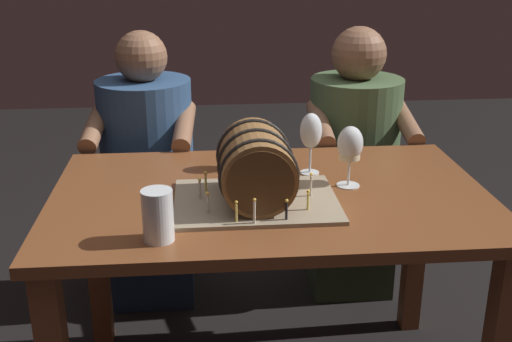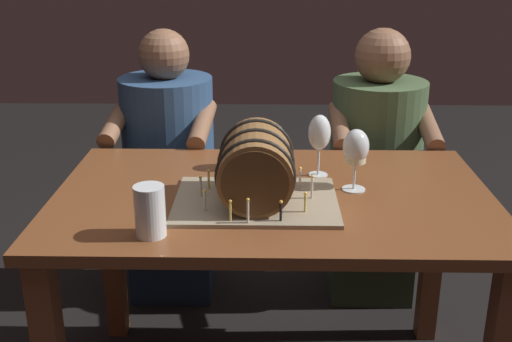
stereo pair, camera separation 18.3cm
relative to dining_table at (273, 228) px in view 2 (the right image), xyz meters
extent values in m
cube|color=brown|center=(0.00, 0.00, 0.10)|extent=(1.33, 0.83, 0.03)
cube|color=brown|center=(-0.61, 0.36, -0.28)|extent=(0.07, 0.07, 0.72)
cube|color=brown|center=(0.61, 0.36, -0.28)|extent=(0.07, 0.07, 0.72)
cube|color=gray|center=(-0.05, -0.08, 0.12)|extent=(0.48, 0.36, 0.01)
cylinder|color=brown|center=(-0.05, -0.08, 0.23)|extent=(0.21, 0.28, 0.21)
cylinder|color=#4F371E|center=(-0.05, -0.22, 0.23)|extent=(0.18, 0.00, 0.18)
cylinder|color=#4F371E|center=(-0.05, 0.07, 0.23)|extent=(0.18, 0.00, 0.18)
torus|color=black|center=(-0.05, -0.17, 0.23)|extent=(0.22, 0.01, 0.22)
torus|color=black|center=(-0.05, -0.08, 0.23)|extent=(0.22, 0.01, 0.22)
torus|color=black|center=(-0.05, 0.02, 0.23)|extent=(0.22, 0.01, 0.22)
cylinder|color=silver|center=(0.11, -0.07, 0.16)|extent=(0.01, 0.01, 0.06)
sphere|color=#F9C64C|center=(0.11, -0.07, 0.20)|extent=(0.01, 0.01, 0.01)
cylinder|color=silver|center=(0.08, 0.02, 0.16)|extent=(0.01, 0.01, 0.06)
sphere|color=#F9C64C|center=(0.08, 0.02, 0.19)|extent=(0.01, 0.01, 0.01)
cylinder|color=silver|center=(0.04, 0.06, 0.16)|extent=(0.01, 0.01, 0.06)
sphere|color=#F9C64C|center=(0.04, 0.06, 0.19)|extent=(0.01, 0.01, 0.01)
cylinder|color=black|center=(-0.04, 0.09, 0.16)|extent=(0.01, 0.01, 0.05)
sphere|color=#F9C64C|center=(-0.04, 0.09, 0.19)|extent=(0.01, 0.01, 0.01)
cylinder|color=black|center=(-0.13, 0.07, 0.16)|extent=(0.01, 0.01, 0.06)
sphere|color=#F9C64C|center=(-0.13, 0.07, 0.19)|extent=(0.01, 0.01, 0.01)
cylinder|color=#EAD666|center=(-0.20, 0.00, 0.15)|extent=(0.01, 0.01, 0.05)
sphere|color=#F9C64C|center=(-0.20, 0.00, 0.19)|extent=(0.01, 0.01, 0.01)
cylinder|color=silver|center=(-0.21, -0.06, 0.16)|extent=(0.01, 0.01, 0.05)
sphere|color=#F9C64C|center=(-0.21, -0.06, 0.19)|extent=(0.01, 0.01, 0.01)
cylinder|color=silver|center=(-0.19, -0.16, 0.16)|extent=(0.01, 0.01, 0.05)
sphere|color=#F9C64C|center=(-0.19, -0.16, 0.19)|extent=(0.01, 0.01, 0.01)
cylinder|color=#EAD666|center=(-0.12, -0.23, 0.15)|extent=(0.01, 0.01, 0.05)
sphere|color=#F9C64C|center=(-0.12, -0.23, 0.19)|extent=(0.01, 0.01, 0.01)
cylinder|color=silver|center=(-0.07, -0.24, 0.16)|extent=(0.01, 0.01, 0.06)
sphere|color=#F9C64C|center=(-0.07, -0.24, 0.20)|extent=(0.01, 0.01, 0.01)
cylinder|color=black|center=(0.02, -0.23, 0.15)|extent=(0.01, 0.01, 0.05)
sphere|color=#F9C64C|center=(0.02, -0.23, 0.18)|extent=(0.01, 0.01, 0.01)
cylinder|color=#EAD666|center=(0.09, -0.17, 0.15)|extent=(0.01, 0.01, 0.05)
sphere|color=#F9C64C|center=(0.09, -0.17, 0.18)|extent=(0.01, 0.01, 0.01)
cylinder|color=white|center=(0.15, 0.15, 0.12)|extent=(0.06, 0.06, 0.00)
cylinder|color=white|center=(0.15, 0.15, 0.16)|extent=(0.01, 0.01, 0.08)
ellipsoid|color=white|center=(0.15, 0.15, 0.26)|extent=(0.07, 0.07, 0.12)
cylinder|color=white|center=(-0.06, 0.22, 0.12)|extent=(0.07, 0.07, 0.00)
cylinder|color=white|center=(-0.06, 0.22, 0.16)|extent=(0.01, 0.01, 0.07)
ellipsoid|color=white|center=(-0.06, 0.22, 0.24)|extent=(0.08, 0.08, 0.09)
cylinder|color=#C6842D|center=(-0.06, 0.22, 0.22)|extent=(0.06, 0.06, 0.04)
cylinder|color=white|center=(0.25, 0.03, 0.12)|extent=(0.07, 0.07, 0.00)
cylinder|color=white|center=(0.25, 0.03, 0.16)|extent=(0.01, 0.01, 0.08)
ellipsoid|color=white|center=(0.25, 0.03, 0.26)|extent=(0.08, 0.08, 0.11)
cylinder|color=beige|center=(0.25, 0.03, 0.22)|extent=(0.07, 0.07, 0.03)
cylinder|color=white|center=(-0.32, -0.30, 0.19)|extent=(0.08, 0.08, 0.14)
cylinder|color=#C6842D|center=(-0.32, -0.30, 0.16)|extent=(0.07, 0.07, 0.09)
cylinder|color=white|center=(-0.32, -0.30, 0.22)|extent=(0.07, 0.07, 0.01)
cube|color=#1B2D46|center=(-0.43, 0.70, -0.41)|extent=(0.34, 0.32, 0.45)
cylinder|color=#2D4C75|center=(-0.43, 0.70, 0.07)|extent=(0.40, 0.40, 0.50)
sphere|color=brown|center=(-0.43, 0.70, 0.41)|extent=(0.20, 0.20, 0.20)
cylinder|color=brown|center=(-0.27, 0.56, 0.17)|extent=(0.09, 0.31, 0.14)
cylinder|color=brown|center=(-0.61, 0.58, 0.17)|extent=(0.09, 0.31, 0.14)
cube|color=#2A3A24|center=(0.43, 0.70, -0.41)|extent=(0.34, 0.32, 0.45)
cylinder|color=#47603D|center=(0.43, 0.70, 0.06)|extent=(0.38, 0.38, 0.49)
sphere|color=brown|center=(0.43, 0.70, 0.41)|extent=(0.22, 0.22, 0.22)
cylinder|color=brown|center=(0.60, 0.57, 0.16)|extent=(0.07, 0.31, 0.14)
cylinder|color=brown|center=(0.26, 0.57, 0.16)|extent=(0.07, 0.31, 0.14)
camera|label=1|loc=(-0.20, -1.79, 0.86)|focal=44.65mm
camera|label=2|loc=(-0.02, -1.79, 0.86)|focal=44.65mm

